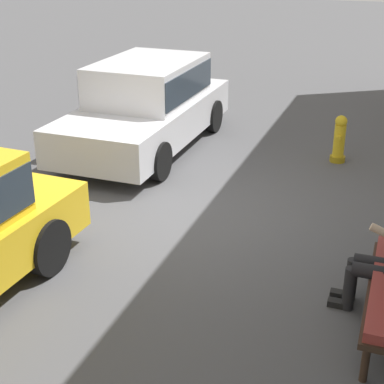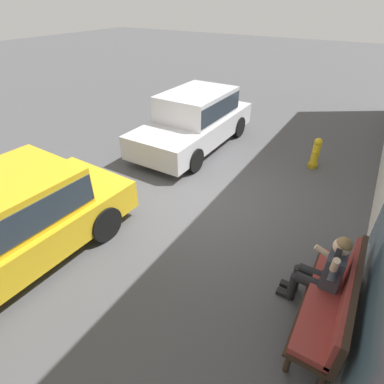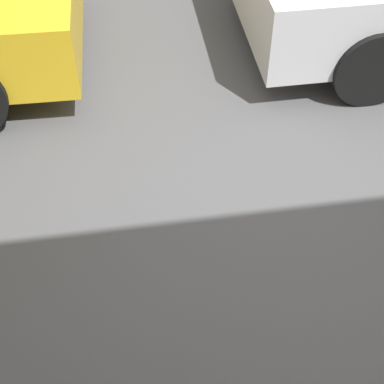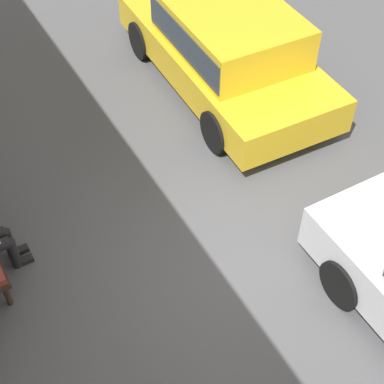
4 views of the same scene
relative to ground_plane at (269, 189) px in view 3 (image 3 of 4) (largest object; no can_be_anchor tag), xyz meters
The scene contains 1 object.
ground_plane is the anchor object (origin of this frame).
Camera 3 is at (0.93, 2.60, 2.89)m, focal length 55.00 mm.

